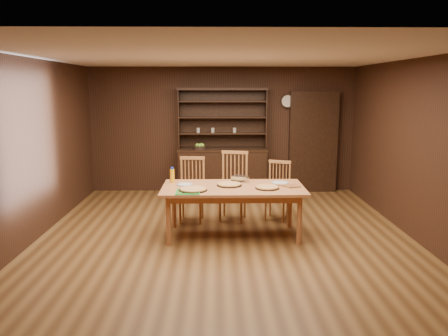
{
  "coord_description": "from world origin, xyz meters",
  "views": [
    {
      "loc": [
        -0.12,
        -6.16,
        2.19
      ],
      "look_at": [
        -0.01,
        0.4,
        0.97
      ],
      "focal_mm": 35.0,
      "sensor_mm": 36.0,
      "label": 1
    }
  ],
  "objects_px": {
    "dining_table": "(233,191)",
    "chair_right": "(278,188)",
    "juice_bottle": "(172,175)",
    "chair_left": "(192,187)",
    "chair_center": "(234,183)",
    "china_hutch": "(223,165)"
  },
  "relations": [
    {
      "from": "china_hutch",
      "to": "dining_table",
      "type": "distance_m",
      "value": 2.67
    },
    {
      "from": "juice_bottle",
      "to": "chair_right",
      "type": "bearing_deg",
      "value": 18.0
    },
    {
      "from": "dining_table",
      "to": "chair_center",
      "type": "distance_m",
      "value": 0.87
    },
    {
      "from": "dining_table",
      "to": "chair_left",
      "type": "distance_m",
      "value": 1.04
    },
    {
      "from": "dining_table",
      "to": "juice_bottle",
      "type": "xyz_separation_m",
      "value": [
        -0.92,
        0.31,
        0.18
      ]
    },
    {
      "from": "chair_left",
      "to": "juice_bottle",
      "type": "distance_m",
      "value": 0.63
    },
    {
      "from": "dining_table",
      "to": "chair_right",
      "type": "height_order",
      "value": "chair_right"
    },
    {
      "from": "dining_table",
      "to": "chair_center",
      "type": "xyz_separation_m",
      "value": [
        0.04,
        0.86,
        -0.07
      ]
    },
    {
      "from": "chair_center",
      "to": "juice_bottle",
      "type": "distance_m",
      "value": 1.14
    },
    {
      "from": "chair_center",
      "to": "juice_bottle",
      "type": "xyz_separation_m",
      "value": [
        -0.96,
        -0.55,
        0.25
      ]
    },
    {
      "from": "chair_right",
      "to": "juice_bottle",
      "type": "height_order",
      "value": "juice_bottle"
    },
    {
      "from": "chair_left",
      "to": "chair_center",
      "type": "height_order",
      "value": "chair_center"
    },
    {
      "from": "chair_left",
      "to": "chair_center",
      "type": "distance_m",
      "value": 0.7
    },
    {
      "from": "chair_left",
      "to": "juice_bottle",
      "type": "relative_size",
      "value": 4.51
    },
    {
      "from": "chair_left",
      "to": "chair_right",
      "type": "relative_size",
      "value": 1.08
    },
    {
      "from": "china_hutch",
      "to": "chair_center",
      "type": "height_order",
      "value": "china_hutch"
    },
    {
      "from": "chair_left",
      "to": "chair_right",
      "type": "bearing_deg",
      "value": 7.61
    },
    {
      "from": "dining_table",
      "to": "chair_left",
      "type": "relative_size",
      "value": 1.97
    },
    {
      "from": "chair_center",
      "to": "china_hutch",
      "type": "bearing_deg",
      "value": 108.26
    },
    {
      "from": "chair_left",
      "to": "chair_center",
      "type": "bearing_deg",
      "value": 10.2
    },
    {
      "from": "china_hutch",
      "to": "chair_right",
      "type": "xyz_separation_m",
      "value": [
        0.91,
        -1.8,
        -0.08
      ]
    },
    {
      "from": "dining_table",
      "to": "chair_right",
      "type": "bearing_deg",
      "value": 47.74
    }
  ]
}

